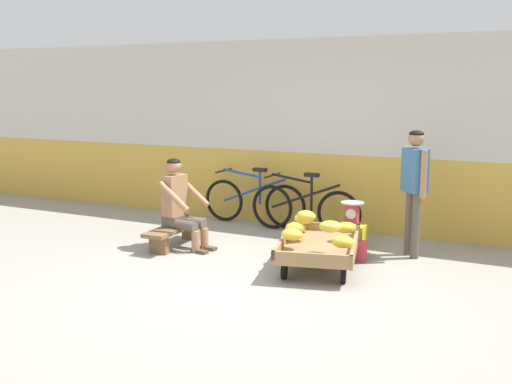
# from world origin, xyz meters

# --- Properties ---
(ground_plane) EXTENTS (80.00, 80.00, 0.00)m
(ground_plane) POSITION_xyz_m (0.00, 0.00, 0.00)
(ground_plane) COLOR gray
(back_wall) EXTENTS (16.00, 0.30, 2.71)m
(back_wall) POSITION_xyz_m (0.00, 2.98, 1.35)
(back_wall) COLOR gold
(back_wall) RESTS_ON ground
(banana_cart) EXTENTS (1.15, 1.60, 0.36)m
(banana_cart) POSITION_xyz_m (0.54, 1.02, 0.24)
(banana_cart) COLOR #99754C
(banana_cart) RESTS_ON ground
(banana_pile) EXTENTS (1.03, 1.06, 0.26)m
(banana_pile) POSITION_xyz_m (0.50, 1.02, 0.46)
(banana_pile) COLOR gold
(banana_pile) RESTS_ON banana_cart
(low_bench) EXTENTS (0.33, 1.11, 0.27)m
(low_bench) POSITION_xyz_m (-1.44, 1.06, 0.20)
(low_bench) COLOR brown
(low_bench) RESTS_ON ground
(vendor_seated) EXTENTS (0.71, 0.53, 1.14)m
(vendor_seated) POSITION_xyz_m (-1.35, 1.05, 0.57)
(vendor_seated) COLOR #9E704C
(vendor_seated) RESTS_ON ground
(plastic_crate) EXTENTS (0.36, 0.28, 0.30)m
(plastic_crate) POSITION_xyz_m (0.62, 1.99, 0.15)
(plastic_crate) COLOR gold
(plastic_crate) RESTS_ON ground
(weighing_scale) EXTENTS (0.30, 0.30, 0.29)m
(weighing_scale) POSITION_xyz_m (0.62, 1.99, 0.45)
(weighing_scale) COLOR #28282D
(weighing_scale) RESTS_ON plastic_crate
(bicycle_near_left) EXTENTS (1.66, 0.48, 0.86)m
(bicycle_near_left) POSITION_xyz_m (-1.08, 2.61, 0.35)
(bicycle_near_left) COLOR black
(bicycle_near_left) RESTS_ON ground
(bicycle_far_left) EXTENTS (1.66, 0.48, 0.86)m
(bicycle_far_left) POSITION_xyz_m (-0.21, 2.46, 0.35)
(bicycle_far_left) COLOR black
(bicycle_far_left) RESTS_ON ground
(customer_adult) EXTENTS (0.36, 0.40, 1.53)m
(customer_adult) POSITION_xyz_m (1.40, 1.92, 0.95)
(customer_adult) COLOR brown
(customer_adult) RESTS_ON ground
(shopping_bag) EXTENTS (0.18, 0.12, 0.24)m
(shopping_bag) POSITION_xyz_m (0.87, 1.47, 0.12)
(shopping_bag) COLOR #D13D4C
(shopping_bag) RESTS_ON ground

